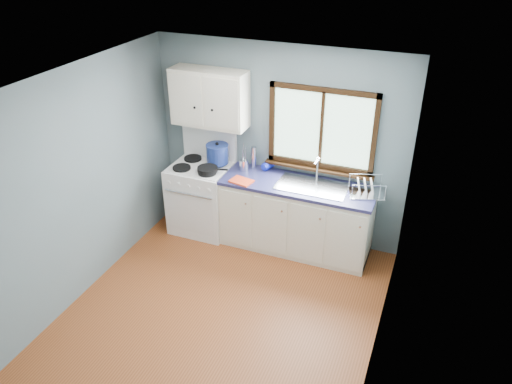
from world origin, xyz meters
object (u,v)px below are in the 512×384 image
at_px(base_cabinets, 296,220).
at_px(skillet, 208,169).
at_px(dish_rack, 366,190).
at_px(gas_range, 202,196).
at_px(utensil_crock, 244,165).
at_px(sink, 312,191).
at_px(thermos, 254,158).
at_px(stockpot, 217,154).

height_order(base_cabinets, skillet, skillet).
bearing_deg(dish_rack, base_cabinets, 165.17).
relative_size(gas_range, utensil_crock, 3.75).
xyz_separation_m(gas_range, sink, (1.49, 0.02, 0.37)).
xyz_separation_m(sink, thermos, (-0.83, 0.20, 0.21)).
xyz_separation_m(skillet, dish_rack, (1.93, 0.21, -0.01)).
bearing_deg(base_cabinets, stockpot, 174.64).
relative_size(sink, thermos, 2.81).
bearing_deg(gas_range, thermos, 18.18).
bearing_deg(gas_range, dish_rack, 1.88).
height_order(gas_range, utensil_crock, gas_range).
relative_size(skillet, utensil_crock, 1.12).
bearing_deg(thermos, base_cabinets, -16.82).
bearing_deg(utensil_crock, sink, -6.15).
bearing_deg(utensil_crock, base_cabinets, -7.60).
height_order(sink, skillet, sink).
bearing_deg(gas_range, base_cabinets, 0.82).
bearing_deg(base_cabinets, utensil_crock, 172.40).
height_order(gas_range, thermos, gas_range).
bearing_deg(utensil_crock, dish_rack, -1.79).
relative_size(base_cabinets, thermos, 6.18).
height_order(gas_range, sink, gas_range).
relative_size(gas_range, stockpot, 3.78).
height_order(utensil_crock, thermos, utensil_crock).
relative_size(base_cabinets, skillet, 4.56).
bearing_deg(sink, thermos, 166.66).
xyz_separation_m(base_cabinets, utensil_crock, (-0.74, 0.10, 0.58)).
height_order(utensil_crock, dish_rack, utensil_crock).
height_order(base_cabinets, thermos, thermos).
relative_size(skillet, stockpot, 1.13).
xyz_separation_m(skillet, thermos, (0.47, 0.36, 0.08)).
bearing_deg(utensil_crock, stockpot, 179.17).
relative_size(gas_range, sink, 1.62).
distance_m(base_cabinets, dish_rack, 0.98).
relative_size(sink, stockpot, 2.33).
xyz_separation_m(sink, utensil_crock, (-0.92, 0.10, 0.14)).
relative_size(utensil_crock, dish_rack, 0.78).
bearing_deg(utensil_crock, skillet, -145.46).
bearing_deg(skillet, dish_rack, -11.37).
relative_size(sink, dish_rack, 1.81).
height_order(gas_range, dish_rack, gas_range).
bearing_deg(thermos, stockpot, -168.74).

